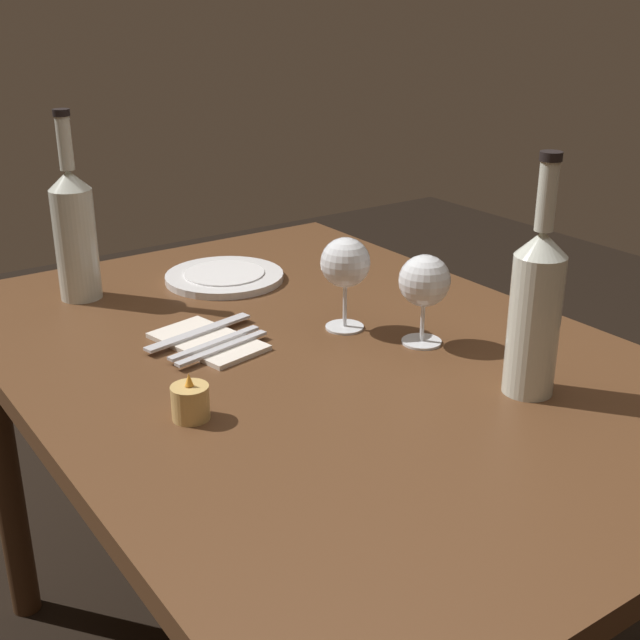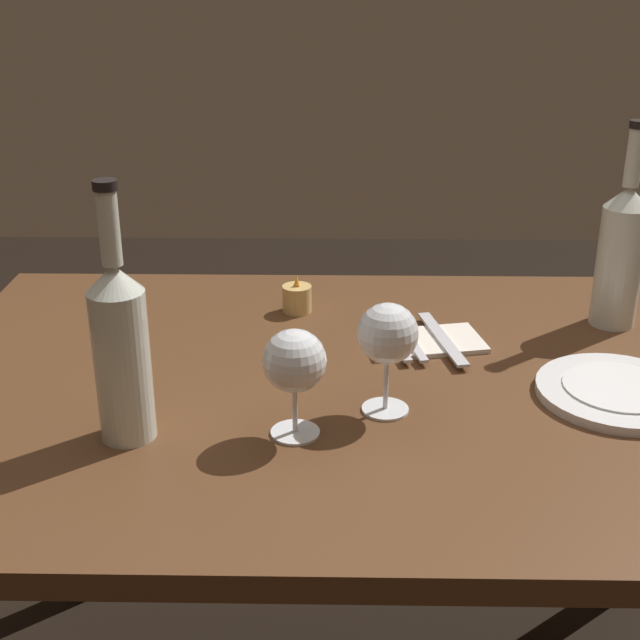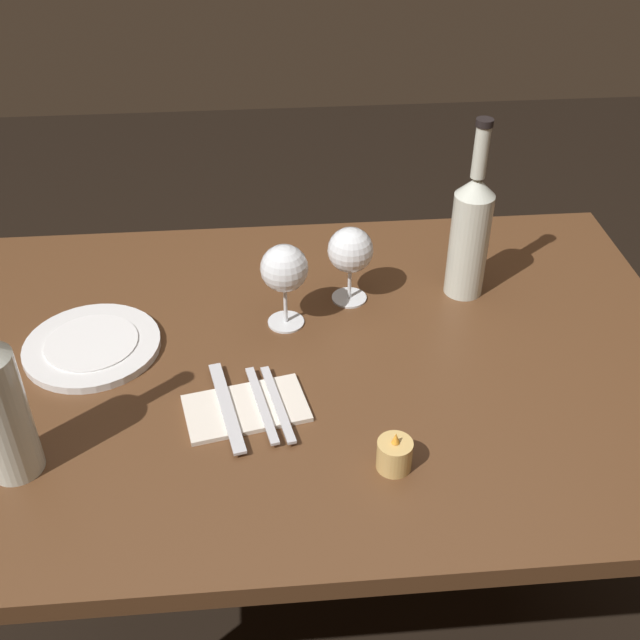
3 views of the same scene
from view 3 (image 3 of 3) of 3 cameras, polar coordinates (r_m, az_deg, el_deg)
The scene contains 11 objects.
ground_plane at distance 1.89m, azimuth -0.07°, elevation -20.18°, with size 6.00×6.00×0.00m, color black.
dining_table at distance 1.39m, azimuth -0.08°, elevation -5.46°, with size 1.30×0.90×0.74m.
wine_glass_left at distance 1.34m, azimuth -2.64°, elevation 3.68°, with size 0.08×0.08×0.16m.
wine_glass_right at distance 1.41m, azimuth 2.25°, elevation 5.04°, with size 0.08×0.08×0.15m.
wine_bottle at distance 1.45m, azimuth 10.96°, elevation 6.35°, with size 0.07×0.07×0.35m.
votive_candle at distance 1.14m, azimuth 5.48°, elevation -9.86°, with size 0.05×0.05×0.07m.
dinner_plate at distance 1.40m, azimuth -16.38°, elevation -1.83°, with size 0.23×0.23×0.02m.
folded_napkin at distance 1.24m, azimuth -5.45°, elevation -6.47°, with size 0.21×0.15×0.01m.
fork_inner at distance 1.23m, azimuth -4.30°, elevation -6.19°, with size 0.05×0.18×0.00m.
fork_outer at distance 1.23m, azimuth -3.13°, elevation -6.13°, with size 0.05×0.18×0.00m.
table_knife at distance 1.23m, azimuth -6.87°, elevation -6.31°, with size 0.06×0.21×0.00m.
Camera 3 is at (0.09, 1.03, 1.59)m, focal length 43.61 mm.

